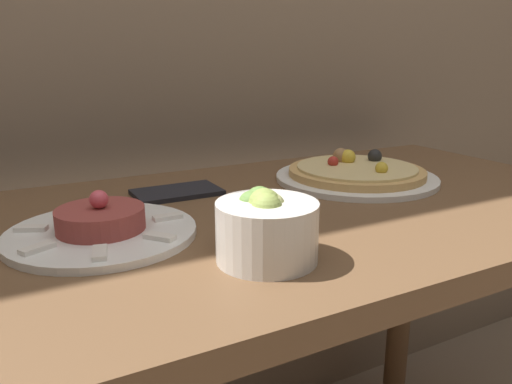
{
  "coord_description": "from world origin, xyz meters",
  "views": [
    {
      "loc": [
        -0.28,
        -0.33,
        0.98
      ],
      "look_at": [
        0.04,
        0.28,
        0.79
      ],
      "focal_mm": 35.0,
      "sensor_mm": 36.0,
      "label": 1
    }
  ],
  "objects": [
    {
      "name": "pizza_plate",
      "position": [
        0.32,
        0.39,
        0.76
      ],
      "size": [
        0.3,
        0.3,
        0.05
      ],
      "color": "white",
      "rests_on": "dining_table"
    },
    {
      "name": "tartare_plate",
      "position": [
        -0.17,
        0.31,
        0.76
      ],
      "size": [
        0.25,
        0.25,
        0.06
      ],
      "color": "white",
      "rests_on": "dining_table"
    },
    {
      "name": "dining_table",
      "position": [
        0.0,
        0.31,
        0.64
      ],
      "size": [
        1.41,
        0.62,
        0.75
      ],
      "color": "brown",
      "rests_on": "ground_plane"
    },
    {
      "name": "small_bowl",
      "position": [
        -0.02,
        0.14,
        0.79
      ],
      "size": [
        0.12,
        0.12,
        0.08
      ],
      "color": "silver",
      "rests_on": "dining_table"
    },
    {
      "name": "napkin",
      "position": [
        -0.01,
        0.46,
        0.75
      ],
      "size": [
        0.14,
        0.09,
        0.01
      ],
      "color": "black",
      "rests_on": "dining_table"
    }
  ]
}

